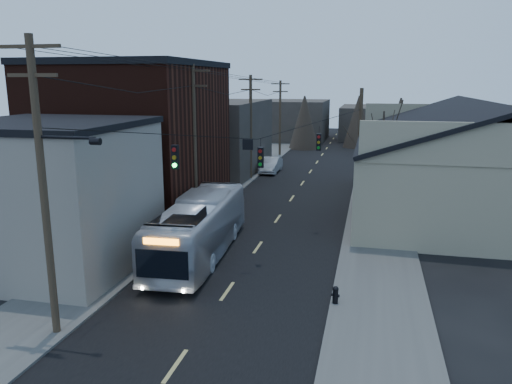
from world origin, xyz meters
TOP-DOWN VIEW (x-y plane):
  - road_surface at (0.00, 30.00)m, footprint 9.00×110.00m
  - sidewalk_left at (-6.50, 30.00)m, footprint 4.00×110.00m
  - sidewalk_right at (6.50, 30.00)m, footprint 4.00×110.00m
  - building_clapboard at (-9.00, 9.00)m, footprint 8.00×8.00m
  - building_brick at (-10.00, 20.00)m, footprint 10.00×12.00m
  - building_left_far at (-9.50, 36.00)m, footprint 9.00×14.00m
  - warehouse at (13.00, 25.00)m, footprint 16.16×20.60m
  - building_far_left at (-6.00, 65.00)m, footprint 10.00×12.00m
  - building_far_right at (7.00, 70.00)m, footprint 12.00×14.00m
  - bare_tree at (6.50, 20.00)m, footprint 0.40×0.40m
  - utility_lines at (-3.11, 24.14)m, footprint 11.24×45.28m
  - bus at (-2.67, 12.01)m, footprint 3.27×11.32m
  - parked_car at (-3.83, 36.66)m, footprint 1.64×4.64m
  - fire_hydrant at (4.70, 7.64)m, footprint 0.36×0.25m

SIDE VIEW (x-z plane):
  - road_surface at x=0.00m, z-range 0.00..0.02m
  - sidewalk_left at x=-6.50m, z-range 0.00..0.12m
  - sidewalk_right at x=6.50m, z-range 0.00..0.12m
  - fire_hydrant at x=4.70m, z-range 0.14..0.88m
  - parked_car at x=-3.83m, z-range 0.00..1.53m
  - bus at x=-2.67m, z-range 0.00..3.12m
  - building_far_right at x=7.00m, z-range 0.00..5.00m
  - warehouse at x=13.00m, z-range -1.17..6.56m
  - building_far_left at x=-6.00m, z-range 0.00..6.00m
  - building_clapboard at x=-9.00m, z-range 0.00..7.00m
  - building_left_far at x=-9.50m, z-range 0.00..7.00m
  - bare_tree at x=6.50m, z-range 0.00..7.20m
  - utility_lines at x=-3.11m, z-range -0.30..10.20m
  - building_brick at x=-10.00m, z-range 0.00..10.00m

